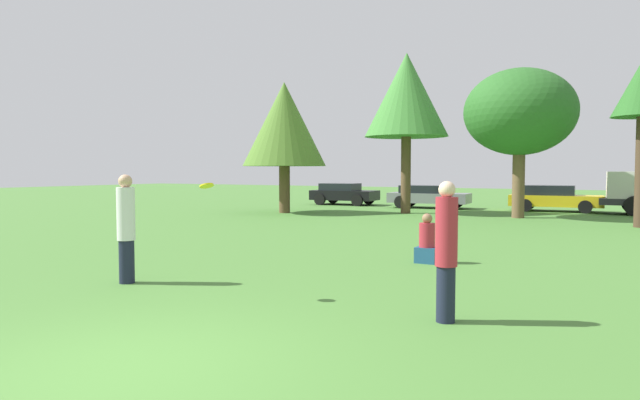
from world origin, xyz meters
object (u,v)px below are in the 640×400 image
(frisbee, at_px, (207,186))
(tree_2, at_px, (520,113))
(person_thrower, at_px, (126,227))
(tree_0, at_px, (284,125))
(bystander_sitting, at_px, (427,243))
(parked_car_grey, at_px, (428,196))
(person_catcher, at_px, (446,250))
(parked_car_yellow, at_px, (554,198))
(tree_1, at_px, (406,96))
(parked_car_black, at_px, (344,193))

(frisbee, distance_m, tree_2, 18.40)
(person_thrower, bearing_deg, tree_2, 75.33)
(tree_0, bearing_deg, bystander_sitting, -45.14)
(frisbee, bearing_deg, parked_car_grey, 99.44)
(frisbee, bearing_deg, tree_2, 84.76)
(person_thrower, bearing_deg, bystander_sitting, 46.87)
(person_catcher, xyz_separation_m, frisbee, (-3.66, -0.53, 0.82))
(frisbee, relative_size, bystander_sitting, 0.21)
(frisbee, relative_size, parked_car_yellow, 0.05)
(tree_0, relative_size, tree_1, 0.83)
(person_thrower, bearing_deg, frisbee, -9.70)
(person_thrower, relative_size, parked_car_black, 0.50)
(tree_1, height_order, parked_car_yellow, tree_1)
(person_catcher, height_order, bystander_sitting, person_catcher)
(person_thrower, height_order, parked_car_grey, person_thrower)
(tree_1, distance_m, parked_car_black, 8.60)
(person_catcher, height_order, parked_car_black, person_catcher)
(bystander_sitting, bearing_deg, frisbee, -111.10)
(parked_car_yellow, bearing_deg, parked_car_black, 178.29)
(tree_2, xyz_separation_m, parked_car_black, (-10.66, 4.51, -3.82))
(person_catcher, bearing_deg, frisbee, 5.54)
(bystander_sitting, height_order, parked_car_yellow, parked_car_yellow)
(tree_2, height_order, parked_car_grey, tree_2)
(tree_1, xyz_separation_m, parked_car_grey, (-0.24, 4.04, -4.88))
(person_thrower, distance_m, parked_car_yellow, 23.15)
(tree_2, distance_m, parked_car_yellow, 6.20)
(parked_car_grey, bearing_deg, tree_1, -89.76)
(tree_1, bearing_deg, bystander_sitting, -67.79)
(parked_car_black, relative_size, parked_car_grey, 0.90)
(person_thrower, relative_size, bystander_sitting, 1.79)
(parked_car_grey, bearing_deg, bystander_sitting, -75.05)
(tree_1, relative_size, parked_car_grey, 1.75)
(person_thrower, xyz_separation_m, parked_car_black, (-6.89, 22.38, -0.33))
(person_thrower, bearing_deg, tree_0, 110.27)
(tree_2, bearing_deg, person_catcher, -83.52)
(tree_1, bearing_deg, parked_car_yellow, 38.02)
(bystander_sitting, xyz_separation_m, tree_1, (-5.39, 13.21, 5.10))
(bystander_sitting, bearing_deg, parked_car_yellow, 87.98)
(tree_1, bearing_deg, tree_0, -153.49)
(person_catcher, distance_m, bystander_sitting, 4.82)
(tree_0, relative_size, parked_car_black, 1.59)
(tree_2, bearing_deg, parked_car_yellow, 79.39)
(frisbee, xyz_separation_m, tree_1, (-3.46, 18.22, 3.75))
(bystander_sitting, distance_m, parked_car_black, 20.75)
(parked_car_black, bearing_deg, frisbee, -71.46)
(bystander_sitting, relative_size, tree_0, 0.18)
(person_thrower, distance_m, tree_1, 18.57)
(person_catcher, height_order, parked_car_yellow, person_catcher)
(person_thrower, relative_size, parked_car_yellow, 0.45)
(person_thrower, height_order, tree_1, tree_1)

